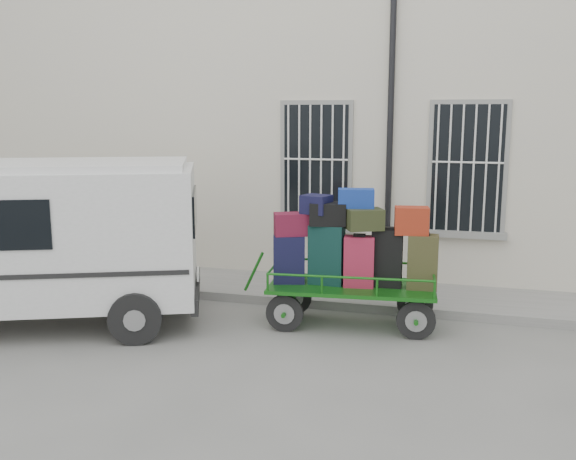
# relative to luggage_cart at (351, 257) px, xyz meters

# --- Properties ---
(ground) EXTENTS (80.00, 80.00, 0.00)m
(ground) POSITION_rel_luggage_cart_xyz_m (-0.68, -0.67, -1.08)
(ground) COLOR slate
(ground) RESTS_ON ground
(building) EXTENTS (24.00, 5.15, 6.00)m
(building) POSITION_rel_luggage_cart_xyz_m (-0.68, 4.83, 1.92)
(building) COLOR beige
(building) RESTS_ON ground
(sidewalk) EXTENTS (24.00, 1.70, 0.15)m
(sidewalk) POSITION_rel_luggage_cart_xyz_m (-0.68, 1.53, -1.00)
(sidewalk) COLOR gray
(sidewalk) RESTS_ON ground
(luggage_cart) EXTENTS (2.96, 1.34, 2.10)m
(luggage_cart) POSITION_rel_luggage_cart_xyz_m (0.00, 0.00, 0.00)
(luggage_cart) COLOR black
(luggage_cart) RESTS_ON ground
(van) EXTENTS (5.33, 3.77, 2.50)m
(van) POSITION_rel_luggage_cart_xyz_m (-4.65, -1.21, 0.35)
(van) COLOR silver
(van) RESTS_ON ground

